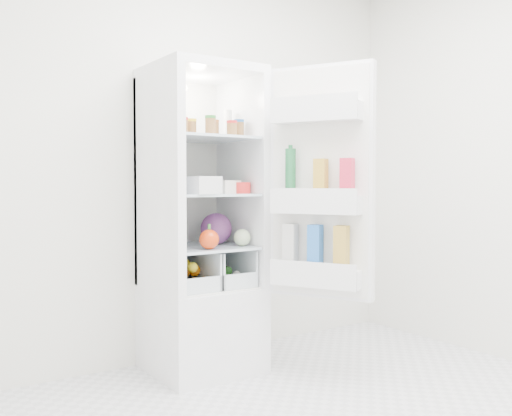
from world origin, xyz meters
TOP-DOWN VIEW (x-y plane):
  - room_walls at (0.00, 0.00)m, footprint 3.02×3.02m
  - refrigerator at (-0.20, 1.25)m, footprint 0.60×0.60m
  - shelf_low at (-0.20, 1.19)m, footprint 0.49×0.53m
  - shelf_mid at (-0.20, 1.19)m, footprint 0.49×0.53m
  - shelf_top at (-0.20, 1.19)m, footprint 0.49×0.53m
  - crisper_left at (-0.32, 1.19)m, footprint 0.23×0.46m
  - crisper_right at (-0.08, 1.19)m, footprint 0.23×0.46m
  - condiment_jars at (-0.20, 1.07)m, footprint 0.46×0.16m
  - squeeze_bottle at (-0.01, 1.20)m, footprint 0.06×0.06m
  - tub_white at (-0.30, 0.99)m, footprint 0.16×0.16m
  - tub_cream at (-0.09, 1.11)m, footprint 0.16×0.16m
  - tin_red at (-0.01, 1.06)m, footprint 0.11×0.11m
  - foil_tray at (-0.27, 1.26)m, footprint 0.17×0.14m
  - tub_green at (-0.03, 1.20)m, footprint 0.13×0.15m
  - red_cabbage at (-0.09, 1.22)m, footprint 0.19×0.19m
  - bell_pepper at (-0.26, 1.00)m, footprint 0.11×0.11m
  - mushroom_bowl at (-0.36, 1.28)m, footprint 0.17×0.17m
  - salad_bag at (-0.02, 1.04)m, footprint 0.10×0.10m
  - citrus_pile at (-0.32, 1.17)m, footprint 0.20×0.31m
  - veg_pile at (-0.07, 1.18)m, footprint 0.16×0.30m
  - fridge_door at (0.24, 0.65)m, footprint 0.41×0.57m

SIDE VIEW (x-z plane):
  - veg_pile at x=-0.07m, z-range 0.51..0.61m
  - citrus_pile at x=-0.32m, z-range 0.51..0.66m
  - crisper_left at x=-0.32m, z-range 0.50..0.72m
  - crisper_right at x=-0.08m, z-range 0.50..0.72m
  - refrigerator at x=-0.20m, z-range -0.23..1.57m
  - shelf_low at x=-0.20m, z-range 0.73..0.75m
  - mushroom_bowl at x=-0.36m, z-range 0.75..0.81m
  - salad_bag at x=-0.02m, z-range 0.75..0.85m
  - bell_pepper at x=-0.26m, z-range 0.75..0.86m
  - red_cabbage at x=-0.09m, z-range 0.75..0.94m
  - shelf_mid at x=-0.20m, z-range 1.04..1.06m
  - foil_tray at x=-0.27m, z-range 1.06..1.10m
  - tin_red at x=-0.01m, z-range 1.06..1.12m
  - fridge_door at x=0.24m, z-range 0.44..1.74m
  - tub_green at x=-0.03m, z-range 1.06..1.13m
  - tub_cream at x=-0.09m, z-range 1.06..1.13m
  - tub_white at x=-0.30m, z-range 1.06..1.16m
  - shelf_top at x=-0.20m, z-range 1.37..1.39m
  - condiment_jars at x=-0.20m, z-range 1.39..1.47m
  - squeeze_bottle at x=-0.01m, z-range 1.39..1.56m
  - room_walls at x=0.00m, z-range 0.29..2.90m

